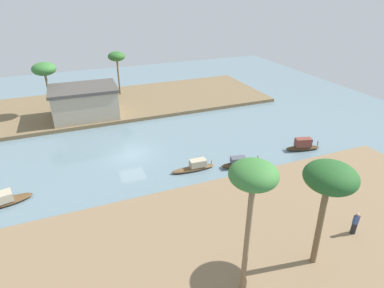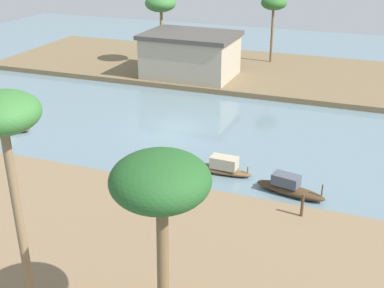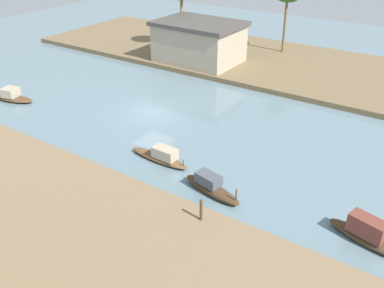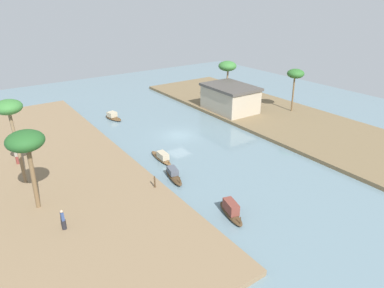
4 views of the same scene
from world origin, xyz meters
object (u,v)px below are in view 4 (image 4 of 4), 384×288
Objects in this scene: palm_tree_right_tall at (227,67)px; sampan_foreground at (113,117)px; person_by_mooring at (17,157)px; person_on_near_bank at (63,221)px; sampan_open_hull at (173,175)px; sampan_with_red_awning at (162,157)px; mooring_post at (155,182)px; palm_tree_left_near at (9,110)px; palm_tree_left_far at (26,143)px; riverside_building at (230,98)px; palm_tree_right_short at (296,74)px; sampan_midstream at (231,210)px.

sampan_foreground is at bearing -101.13° from palm_tree_right_tall.
person_on_near_bank is at bearing -95.18° from person_by_mooring.
sampan_open_hull is 2.30× the size of person_on_near_bank.
mooring_post reaches higher than sampan_with_red_awning.
palm_tree_right_tall is (-17.10, 22.94, 5.11)m from mooring_post.
sampan_with_red_awning is 0.53× the size of palm_tree_left_near.
person_on_near_bank is at bearing -66.30° from sampan_open_hull.
riverside_building is at bearing 109.14° from palm_tree_left_far.
sampan_open_hull is 13.43m from palm_tree_left_far.
palm_tree_left_far is 1.06× the size of palm_tree_right_short.
palm_tree_left_far is at bearing -107.04° from mooring_post.
sampan_midstream is 7.81m from sampan_open_hull.
sampan_midstream is at bearing -39.31° from riverside_building.
riverside_building is at bearing -62.59° from person_on_near_bank.
person_by_mooring is at bearing -81.52° from palm_tree_right_tall.
mooring_post is at bearing 72.96° from palm_tree_left_far.
person_by_mooring is at bearing -132.11° from sampan_midstream.
person_by_mooring is at bearing 4.59° from person_on_near_bank.
riverside_building reaches higher than sampan_foreground.
person_on_near_bank is (2.34, -11.09, 0.76)m from sampan_open_hull.
palm_tree_left_near is 1.26× the size of palm_tree_right_short.
palm_tree_left_near reaches higher than sampan_midstream.
sampan_midstream is (27.46, -1.30, 0.13)m from sampan_foreground.
sampan_open_hull reaches higher than sampan_with_red_awning.
person_by_mooring is at bearing -121.34° from sampan_open_hull.
mooring_post is at bearing -61.68° from person_by_mooring.
person_on_near_bank reaches higher than sampan_with_red_awning.
sampan_open_hull is 15.60m from palm_tree_left_near.
palm_tree_left_near reaches higher than person_by_mooring.
sampan_foreground is at bearing 22.11° from person_by_mooring.
sampan_with_red_awning is at bearing -63.10° from riverside_building.
sampan_midstream is at bearing -0.05° from sampan_with_red_awning.
sampan_open_hull is at bearing -12.58° from sampan_with_red_awning.
palm_tree_left_far is (-2.86, -9.33, 5.21)m from mooring_post.
sampan_midstream is 28.80m from palm_tree_right_short.
person_on_near_bank is at bearing 6.49° from palm_tree_left_near.
sampan_with_red_awning is 3.70× the size of mooring_post.
palm_tree_left_far is at bearing -69.63° from riverside_building.
sampan_open_hull is at bearing -77.35° from person_on_near_bank.
person_on_near_bank is 0.26× the size of palm_tree_right_short.
sampan_open_hull is at bearing -54.34° from riverside_building.
riverside_building is (-12.10, 17.64, 1.97)m from sampan_open_hull.
sampan_open_hull is 26.48m from palm_tree_right_short.
palm_tree_left_far reaches higher than sampan_open_hull.
palm_tree_left_near is (-14.55, -12.77, 6.99)m from sampan_midstream.
person_on_near_bank is 0.20× the size of riverside_building.
sampan_open_hull reaches higher than sampan_foreground.
palm_tree_left_near is at bearing -100.58° from person_by_mooring.
person_on_near_bank is 1.47× the size of mooring_post.
sampan_midstream is 26.22m from riverside_building.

